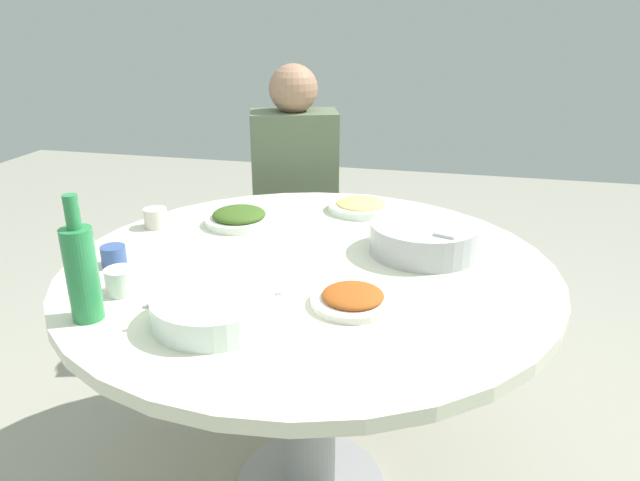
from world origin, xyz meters
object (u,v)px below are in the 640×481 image
Objects in this scene: round_dining_table at (309,314)px; green_bottle at (82,271)px; stool_for_diner_left at (297,296)px; dish_noodles at (361,206)px; diner_left at (295,176)px; dish_greens at (239,217)px; soup_bowl at (214,309)px; tea_cup_near at (156,218)px; dish_stirfry at (353,298)px; rice_bowl at (424,237)px; tea_cup_far at (114,256)px; tea_cup_side at (121,281)px.

round_dining_table is 0.62m from green_bottle.
green_bottle reaches higher than stool_for_diner_left.
dish_noodles is 0.51m from diner_left.
dish_greens reaches higher than dish_noodles.
soup_bowl is 0.65m from tea_cup_near.
dish_stirfry is at bearing -28.25° from tea_cup_near.
round_dining_table is 0.38m from rice_bowl.
soup_bowl is (-0.41, -0.50, -0.01)m from rice_bowl.
rice_bowl is at bearing -51.17° from stool_for_diner_left.
dish_stirfry is at bearing -45.60° from dish_greens.
rice_bowl is (0.29, 0.14, 0.20)m from round_dining_table.
round_dining_table is 0.58m from tea_cup_near.
round_dining_table is 20.13× the size of tea_cup_far.
diner_left reaches higher than soup_bowl.
diner_left is (0.22, 0.98, -0.03)m from tea_cup_far.
dish_noodles is (-0.09, 0.67, 0.00)m from dish_stirfry.
soup_bowl is at bearing -30.46° from tea_cup_far.
green_bottle is at bearing -99.52° from dish_greens.
stool_for_diner_left is (0.12, 1.12, -0.58)m from tea_cup_side.
round_dining_table is 0.97m from stool_for_diner_left.
green_bottle is 0.62× the size of stool_for_diner_left.
dish_greens reaches higher than dish_stirfry.
soup_bowl is 0.95× the size of green_bottle.
tea_cup_side is at bearing -101.04° from dish_greens.
stool_for_diner_left is at bearing 88.60° from dish_greens.
tea_cup_near is 0.09× the size of diner_left.
round_dining_table is 0.90m from diner_left.
green_bottle is 1.41m from stool_for_diner_left.
rice_bowl reaches higher than tea_cup_far.
dish_stirfry is at bearing 7.09° from tea_cup_side.
dish_noodles is 0.67m from tea_cup_near.
green_bottle reaches higher than dish_greens.
dish_greens is at bearing 170.09° from rice_bowl.
soup_bowl is at bearing -152.51° from dish_stirfry.
tea_cup_near is (-0.24, -0.08, 0.01)m from dish_greens.
tea_cup_far is at bearing 149.54° from soup_bowl.
dish_greens is 0.28× the size of diner_left.
tea_cup_side is at bearing -95.92° from stool_for_diner_left.
dish_greens is (-0.44, 0.45, 0.01)m from dish_stirfry.
tea_cup_side is at bearing -172.91° from dish_stirfry.
tea_cup_far is at bearing -118.88° from dish_greens.
tea_cup_near is 1.10× the size of tea_cup_far.
rice_bowl is 1.54× the size of dish_stirfry.
stool_for_diner_left is at bearing 77.16° from tea_cup_far.
rice_bowl is 1.08m from stool_for_diner_left.
diner_left is at bearing 128.83° from rice_bowl.
tea_cup_side is at bearing -144.83° from round_dining_table.
dish_noodles is (0.19, 0.82, -0.01)m from soup_bowl.
green_bottle is 3.98× the size of tea_cup_near.
dish_noodles is at bearing 32.00° from dish_greens.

